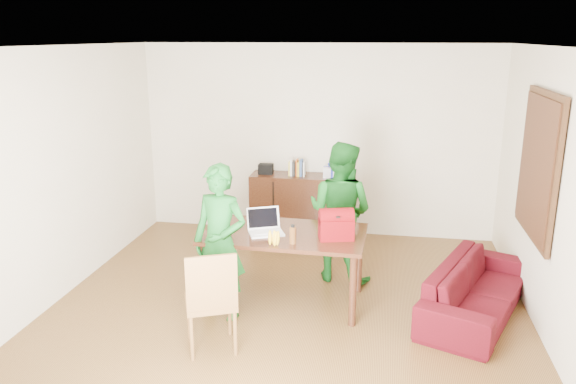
% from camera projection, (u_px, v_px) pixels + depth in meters
% --- Properties ---
extents(room, '(5.20, 5.70, 2.90)m').
position_uv_depth(room, '(286.00, 193.00, 5.49)').
color(room, '#422610').
rests_on(room, ground).
extents(table, '(1.72, 1.00, 0.79)m').
position_uv_depth(table, '(285.00, 241.00, 5.95)').
color(table, black).
rests_on(table, ground).
extents(chair, '(0.58, 0.57, 0.99)m').
position_uv_depth(chair, '(211.00, 320.00, 5.13)').
color(chair, brown).
rests_on(chair, ground).
extents(person_near, '(0.65, 0.51, 1.59)m').
position_uv_depth(person_near, '(220.00, 242.00, 5.62)').
color(person_near, '#145E1E').
rests_on(person_near, ground).
extents(person_far, '(0.98, 0.88, 1.65)m').
position_uv_depth(person_far, '(340.00, 212.00, 6.49)').
color(person_far, '#145A19').
rests_on(person_far, ground).
extents(laptop, '(0.42, 0.36, 0.25)m').
position_uv_depth(laptop, '(266.00, 230.00, 5.86)').
color(laptop, white).
rests_on(laptop, table).
extents(bananas, '(0.16, 0.10, 0.06)m').
position_uv_depth(bananas, '(274.00, 242.00, 5.55)').
color(bananas, yellow).
rests_on(bananas, table).
extents(bottle, '(0.09, 0.09, 0.20)m').
position_uv_depth(bottle, '(293.00, 234.00, 5.57)').
color(bottle, '#5E3515').
rests_on(bottle, table).
extents(red_bag, '(0.38, 0.28, 0.25)m').
position_uv_depth(red_bag, '(336.00, 227.00, 5.70)').
color(red_bag, maroon).
rests_on(red_bag, table).
extents(sofa, '(1.37, 1.97, 0.54)m').
position_uv_depth(sofa, '(477.00, 289.00, 5.79)').
color(sofa, '#40080B').
rests_on(sofa, ground).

